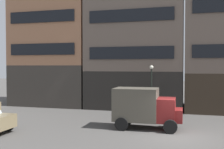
{
  "coord_description": "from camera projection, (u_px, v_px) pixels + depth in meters",
  "views": [
    {
      "loc": [
        0.3,
        -15.69,
        4.05
      ],
      "look_at": [
        -4.56,
        2.18,
        3.48
      ],
      "focal_mm": 43.29,
      "sensor_mm": 36.0,
      "label": 1
    }
  ],
  "objects": [
    {
      "name": "streetlamp_curbside",
      "position": [
        151.0,
        83.0,
        22.04
      ],
      "size": [
        0.32,
        0.32,
        4.12
      ],
      "color": "black",
      "rests_on": "ground_plane"
    },
    {
      "name": "delivery_truck_near",
      "position": [
        145.0,
        107.0,
        17.43
      ],
      "size": [
        4.35,
        2.13,
        2.62
      ],
      "color": "maroon",
      "rests_on": "ground_plane"
    },
    {
      "name": "building_far_left",
      "position": [
        57.0,
        38.0,
        29.06
      ],
      "size": [
        8.58,
        6.86,
        13.98
      ],
      "color": "#38332D",
      "rests_on": "ground_plane"
    },
    {
      "name": "building_center_left",
      "position": [
        137.0,
        20.0,
        26.73
      ],
      "size": [
        9.5,
        6.86,
        17.23
      ],
      "color": "black",
      "rests_on": "ground_plane"
    },
    {
      "name": "ground_plane",
      "position": [
        179.0,
        137.0,
        15.34
      ],
      "size": [
        120.0,
        120.0,
        0.0
      ],
      "primitive_type": "plane",
      "color": "#4C4947"
    }
  ]
}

